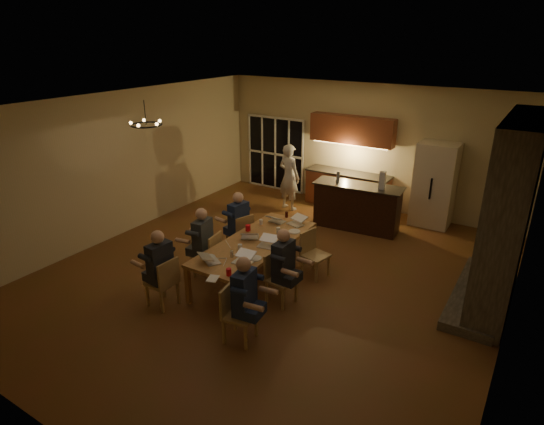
{
  "coord_description": "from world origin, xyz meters",
  "views": [
    {
      "loc": [
        4.07,
        -6.51,
        4.35
      ],
      "look_at": [
        -0.21,
        0.3,
        1.15
      ],
      "focal_mm": 30.0,
      "sensor_mm": 36.0,
      "label": 1
    }
  ],
  "objects_px": {
    "bar_blender": "(382,180)",
    "chair_right_mid": "(281,279)",
    "bar_island": "(357,207)",
    "plate_near": "(255,258)",
    "laptop_e": "(277,217)",
    "can_cola": "(287,215)",
    "mug_back": "(261,222)",
    "chair_left_near": "(162,282)",
    "can_right": "(285,238)",
    "chandelier": "(146,125)",
    "laptop_d": "(267,241)",
    "laptop_a": "(212,255)",
    "plate_left": "(209,257)",
    "standing_person": "(289,177)",
    "redcup_mid": "(248,228)",
    "refrigerator": "(434,185)",
    "person_right_mid": "(283,267)",
    "person_left_near": "(161,269)",
    "plate_far": "(294,231)",
    "bar_bottle": "(338,176)",
    "mug_mid": "(278,230)",
    "chair_left_far": "(239,234)",
    "chair_right_far": "(316,255)",
    "chair_left_mid": "(207,255)",
    "person_right_near": "(244,299)",
    "laptop_b": "(242,257)",
    "laptop_f": "(295,219)",
    "mug_front": "(240,247)",
    "person_left_far": "(239,224)",
    "person_left_mid": "(203,243)",
    "chair_right_near": "(240,315)",
    "can_silver": "(232,254)"
  },
  "relations": [
    {
      "from": "refrigerator",
      "to": "can_cola",
      "type": "bearing_deg",
      "value": -126.1
    },
    {
      "from": "laptop_e",
      "to": "can_cola",
      "type": "height_order",
      "value": "laptop_e"
    },
    {
      "from": "redcup_mid",
      "to": "laptop_a",
      "type": "bearing_deg",
      "value": -81.12
    },
    {
      "from": "chair_left_near",
      "to": "laptop_f",
      "type": "distance_m",
      "value": 2.93
    },
    {
      "from": "person_left_near",
      "to": "chandelier",
      "type": "distance_m",
      "value": 2.75
    },
    {
      "from": "person_left_mid",
      "to": "plate_far",
      "type": "height_order",
      "value": "person_left_mid"
    },
    {
      "from": "laptop_e",
      "to": "laptop_f",
      "type": "relative_size",
      "value": 1.0
    },
    {
      "from": "mug_mid",
      "to": "bar_island",
      "type": "bearing_deg",
      "value": 77.97
    },
    {
      "from": "mug_front",
      "to": "mug_back",
      "type": "relative_size",
      "value": 1.0
    },
    {
      "from": "chair_right_mid",
      "to": "plate_near",
      "type": "distance_m",
      "value": 0.57
    },
    {
      "from": "plate_near",
      "to": "plate_left",
      "type": "xyz_separation_m",
      "value": [
        -0.7,
        -0.39,
        0.0
      ]
    },
    {
      "from": "chandelier",
      "to": "laptop_d",
      "type": "distance_m",
      "value": 3.11
    },
    {
      "from": "bar_island",
      "to": "plate_near",
      "type": "xyz_separation_m",
      "value": [
        -0.32,
        -3.78,
        0.22
      ]
    },
    {
      "from": "bar_island",
      "to": "mug_back",
      "type": "height_order",
      "value": "bar_island"
    },
    {
      "from": "mug_mid",
      "to": "chair_right_near",
      "type": "bearing_deg",
      "value": -72.41
    },
    {
      "from": "laptop_b",
      "to": "laptop_f",
      "type": "bearing_deg",
      "value": 87.65
    },
    {
      "from": "plate_far",
      "to": "bar_bottle",
      "type": "xyz_separation_m",
      "value": [
        -0.22,
        2.46,
        0.44
      ]
    },
    {
      "from": "refrigerator",
      "to": "chair_right_near",
      "type": "bearing_deg",
      "value": -101.77
    },
    {
      "from": "standing_person",
      "to": "redcup_mid",
      "type": "distance_m",
      "value": 3.27
    },
    {
      "from": "chair_left_near",
      "to": "can_right",
      "type": "bearing_deg",
      "value": 150.39
    },
    {
      "from": "bar_island",
      "to": "can_right",
      "type": "relative_size",
      "value": 16.99
    },
    {
      "from": "person_left_far",
      "to": "refrigerator",
      "type": "bearing_deg",
      "value": 150.68
    },
    {
      "from": "laptop_a",
      "to": "laptop_e",
      "type": "xyz_separation_m",
      "value": [
        0.03,
        2.06,
        0.0
      ]
    },
    {
      "from": "person_left_far",
      "to": "can_silver",
      "type": "bearing_deg",
      "value": 40.45
    },
    {
      "from": "refrigerator",
      "to": "person_right_mid",
      "type": "relative_size",
      "value": 1.45
    },
    {
      "from": "chair_left_mid",
      "to": "person_right_near",
      "type": "relative_size",
      "value": 0.64
    },
    {
      "from": "person_left_far",
      "to": "plate_near",
      "type": "xyz_separation_m",
      "value": [
        1.21,
        -1.18,
        0.07
      ]
    },
    {
      "from": "laptop_a",
      "to": "plate_left",
      "type": "height_order",
      "value": "laptop_a"
    },
    {
      "from": "person_left_far",
      "to": "laptop_e",
      "type": "relative_size",
      "value": 4.31
    },
    {
      "from": "person_left_far",
      "to": "laptop_a",
      "type": "bearing_deg",
      "value": 29.97
    },
    {
      "from": "bar_blender",
      "to": "chair_right_mid",
      "type": "bearing_deg",
      "value": -102.83
    },
    {
      "from": "refrigerator",
      "to": "mug_front",
      "type": "xyz_separation_m",
      "value": [
        -2.18,
        -4.81,
        -0.2
      ]
    },
    {
      "from": "laptop_e",
      "to": "mug_mid",
      "type": "xyz_separation_m",
      "value": [
        0.29,
        -0.44,
        -0.06
      ]
    },
    {
      "from": "plate_left",
      "to": "chair_right_far",
      "type": "bearing_deg",
      "value": 52.28
    },
    {
      "from": "plate_near",
      "to": "plate_left",
      "type": "height_order",
      "value": "same"
    },
    {
      "from": "chair_left_near",
      "to": "chandelier",
      "type": "relative_size",
      "value": 1.52
    },
    {
      "from": "person_left_near",
      "to": "laptop_e",
      "type": "xyz_separation_m",
      "value": [
        0.67,
        2.63,
        0.17
      ]
    },
    {
      "from": "laptop_f",
      "to": "bar_bottle",
      "type": "distance_m",
      "value": 2.16
    },
    {
      "from": "person_left_near",
      "to": "can_silver",
      "type": "bearing_deg",
      "value": 142.43
    },
    {
      "from": "chandelier",
      "to": "standing_person",
      "type": "bearing_deg",
      "value": 77.35
    },
    {
      "from": "person_left_mid",
      "to": "person_right_mid",
      "type": "bearing_deg",
      "value": 80.81
    },
    {
      "from": "bar_island",
      "to": "mug_front",
      "type": "relative_size",
      "value": 20.39
    },
    {
      "from": "chandelier",
      "to": "can_right",
      "type": "xyz_separation_m",
      "value": [
        2.61,
        0.69,
        -1.94
      ]
    },
    {
      "from": "person_left_mid",
      "to": "laptop_e",
      "type": "distance_m",
      "value": 1.66
    },
    {
      "from": "chair_left_far",
      "to": "laptop_e",
      "type": "xyz_separation_m",
      "value": [
        0.71,
        0.35,
        0.42
      ]
    },
    {
      "from": "refrigerator",
      "to": "laptop_d",
      "type": "xyz_separation_m",
      "value": [
        -1.84,
        -4.46,
        -0.14
      ]
    },
    {
      "from": "chair_right_mid",
      "to": "chair_right_far",
      "type": "bearing_deg",
      "value": 4.59
    },
    {
      "from": "person_right_near",
      "to": "mug_mid",
      "type": "relative_size",
      "value": 13.8
    },
    {
      "from": "laptop_e",
      "to": "plate_near",
      "type": "bearing_deg",
      "value": 113.36
    },
    {
      "from": "chair_left_mid",
      "to": "can_silver",
      "type": "height_order",
      "value": "chair_left_mid"
    }
  ]
}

